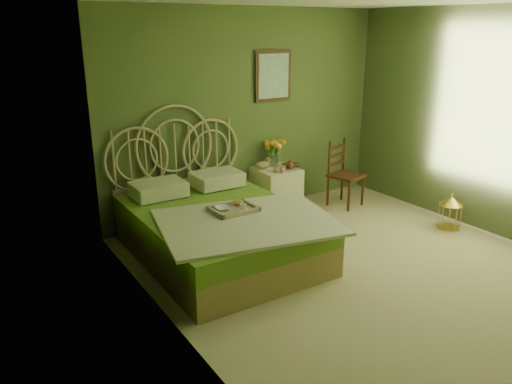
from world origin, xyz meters
TOP-DOWN VIEW (x-y plane):
  - floor at (0.00, 0.00)m, footprint 4.50×4.50m
  - wall_back at (0.00, 2.25)m, footprint 4.00×0.00m
  - wall_left at (-2.00, 0.00)m, footprint 0.00×4.50m
  - wall_right at (2.00, 0.00)m, footprint 0.00×4.50m
  - wall_art at (0.36, 2.22)m, footprint 0.54×0.04m
  - bed at (-1.05, 1.19)m, footprint 1.89×2.39m
  - nightstand at (0.27, 1.99)m, footprint 0.53×0.53m
  - chair at (1.18, 1.71)m, footprint 0.48×0.48m
  - birdcage at (1.70, 0.33)m, footprint 0.27×0.27m
  - book_lower at (0.44, 2.00)m, footprint 0.17×0.22m
  - book_upper at (0.44, 2.00)m, footprint 0.28×0.29m
  - cereal_bowl at (-1.08, 1.01)m, footprint 0.18×0.18m
  - coffee_cup at (-0.90, 0.90)m, footprint 0.08×0.08m

SIDE VIEW (x-z plane):
  - floor at x=0.00m, z-range 0.00..0.00m
  - birdcage at x=1.70m, z-range 0.00..0.40m
  - bed at x=-1.05m, z-range -0.42..1.06m
  - nightstand at x=0.27m, z-range -0.15..0.87m
  - chair at x=1.18m, z-range 0.05..0.95m
  - cereal_bowl at x=-1.08m, z-range 0.57..0.61m
  - book_lower at x=0.44m, z-range 0.58..0.60m
  - coffee_cup at x=-0.90m, z-range 0.57..0.64m
  - book_upper at x=0.44m, z-range 0.60..0.62m
  - wall_back at x=0.00m, z-range -0.70..3.30m
  - wall_left at x=-2.00m, z-range -0.95..3.55m
  - wall_right at x=2.00m, z-range -0.95..3.55m
  - wall_art at x=0.36m, z-range 1.43..2.07m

